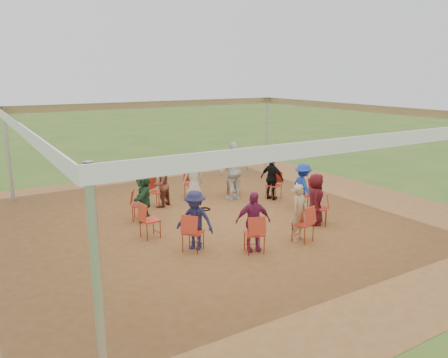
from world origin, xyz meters
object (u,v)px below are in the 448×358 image
chair_6 (150,220)px  person_seated_3 (193,177)px  chair_10 (319,208)px  chair_2 (233,182)px  person_seated_1 (272,178)px  person_seated_7 (253,221)px  chair_4 (158,192)px  chair_5 (140,205)px  chair_8 (254,234)px  person_seated_8 (299,213)px  standing_person (234,171)px  chair_0 (306,195)px  person_seated_6 (195,220)px  person_seated_2 (233,175)px  person_seated_0 (303,187)px  person_seated_9 (315,199)px  cable_coil (205,209)px  laptop (298,189)px  chair_9 (303,224)px  person_seated_4 (160,184)px  chair_3 (192,184)px  person_seated_5 (144,196)px  chair_7 (193,232)px  chair_1 (274,185)px

chair_6 → person_seated_3: (2.55, 2.61, 0.25)m
chair_10 → chair_2: bearing=49.1°
person_seated_1 → person_seated_7: same height
chair_4 → person_seated_3: (1.35, 0.22, 0.25)m
chair_5 → chair_8: 3.74m
chair_10 → person_seated_1: 2.62m
person_seated_8 → standing_person: 3.87m
chair_0 → chair_2: same height
person_seated_6 → chair_2: bearing=98.4°
chair_6 → chair_5: bearing=163.6°
person_seated_2 → person_seated_8: same height
person_seated_0 → person_seated_9: 1.33m
chair_0 → person_seated_1: (-0.25, 1.34, 0.25)m
cable_coil → chair_5: bearing=178.0°
chair_10 → laptop: 1.36m
chair_8 → person_seated_0: bearing=50.3°
chair_9 → person_seated_7: 1.39m
chair_8 → person_seated_4: 4.40m
person_seated_8 → cable_coil: 3.49m
chair_3 → person_seated_9: bearing=113.9°
chair_8 → person_seated_5: 3.66m
chair_0 → chair_6: size_ratio=1.00×
chair_2 → laptop: 2.54m
person_seated_0 → person_seated_4: size_ratio=1.00×
chair_5 → person_seated_8: size_ratio=0.65×
chair_2 → person_seated_9: size_ratio=0.65×
chair_7 → person_seated_9: person_seated_9 is taller
chair_7 → standing_person: standing_person is taller
chair_8 → laptop: bearing=52.1°
person_seated_1 → person_seated_9: bearing=147.3°
chair_5 → laptop: size_ratio=2.40×
person_seated_0 → cable_coil: 3.00m
chair_4 → standing_person: 2.53m
person_seated_4 → person_seated_7: 4.28m
person_seated_0 → person_seated_5: (-4.42, 1.49, 0.00)m
chair_1 → chair_4: 3.74m
chair_10 → person_seated_7: person_seated_7 is taller
chair_10 → person_seated_4: size_ratio=0.65×
chair_6 → person_seated_1: (4.64, 1.15, 0.25)m
chair_0 → chair_5: same height
chair_2 → chair_10: 3.74m
chair_8 → person_seated_8: bearing=21.2°
chair_4 → chair_9: 4.90m
chair_6 → person_seated_0: bearing=82.0°
chair_4 → person_seated_3: bearing=158.8°
person_seated_7 → laptop: size_ratio=3.72×
person_seated_4 → person_seated_9: size_ratio=1.00×
chair_6 → chair_9: same height
chair_9 → person_seated_3: 4.79m
chair_10 → person_seated_1: bearing=34.9°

